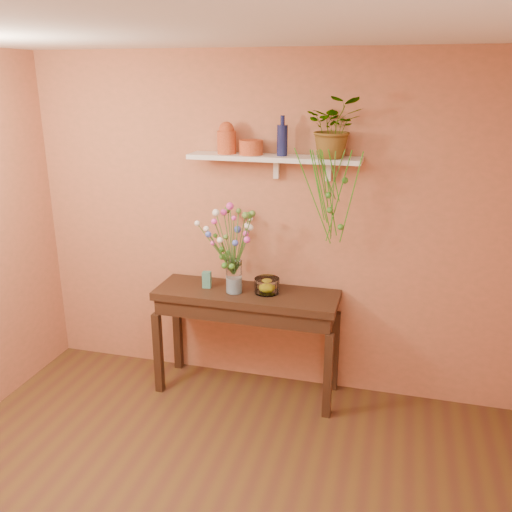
# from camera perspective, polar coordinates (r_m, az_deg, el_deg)

# --- Properties ---
(room) EXTENTS (4.04, 4.04, 2.70)m
(room) POSITION_cam_1_polar(r_m,az_deg,el_deg) (2.60, -9.06, -8.20)
(room) COLOR #503618
(room) RESTS_ON ground
(sideboard) EXTENTS (1.45, 0.47, 0.88)m
(sideboard) POSITION_cam_1_polar(r_m,az_deg,el_deg) (4.38, -0.99, -5.27)
(sideboard) COLOR #322013
(sideboard) RESTS_ON ground
(wall_shelf) EXTENTS (1.30, 0.24, 0.19)m
(wall_shelf) POSITION_cam_1_polar(r_m,az_deg,el_deg) (4.13, 2.02, 10.10)
(wall_shelf) COLOR white
(wall_shelf) RESTS_ON room
(terracotta_jug) EXTENTS (0.18, 0.18, 0.24)m
(terracotta_jug) POSITION_cam_1_polar(r_m,az_deg,el_deg) (4.22, -3.08, 12.10)
(terracotta_jug) COLOR #C25230
(terracotta_jug) RESTS_ON wall_shelf
(terracotta_pot) EXTENTS (0.23, 0.23, 0.11)m
(terracotta_pot) POSITION_cam_1_polar(r_m,az_deg,el_deg) (4.17, -0.51, 11.23)
(terracotta_pot) COLOR #C25230
(terracotta_pot) RESTS_ON wall_shelf
(blue_bottle) EXTENTS (0.09, 0.09, 0.29)m
(blue_bottle) POSITION_cam_1_polar(r_m,az_deg,el_deg) (4.10, 2.75, 12.01)
(blue_bottle) COLOR #141946
(blue_bottle) RESTS_ON wall_shelf
(spider_plant) EXTENTS (0.44, 0.40, 0.43)m
(spider_plant) POSITION_cam_1_polar(r_m,az_deg,el_deg) (4.02, 8.15, 13.13)
(spider_plant) COLOR #367321
(spider_plant) RESTS_ON wall_shelf
(plant_fronds) EXTENTS (0.49, 0.22, 0.70)m
(plant_fronds) POSITION_cam_1_polar(r_m,az_deg,el_deg) (3.95, 7.90, 6.22)
(plant_fronds) COLOR #367321
(plant_fronds) RESTS_ON wall_shelf
(glass_vase) EXTENTS (0.13, 0.13, 0.26)m
(glass_vase) POSITION_cam_1_polar(r_m,az_deg,el_deg) (4.28, -2.31, -2.39)
(glass_vase) COLOR white
(glass_vase) RESTS_ON sideboard
(bouquet) EXTENTS (0.49, 0.53, 0.54)m
(bouquet) POSITION_cam_1_polar(r_m,az_deg,el_deg) (4.19, -2.52, 2.55)
(bouquet) COLOR #386B28
(bouquet) RESTS_ON glass_vase
(glass_bowl) EXTENTS (0.20, 0.20, 0.12)m
(glass_bowl) POSITION_cam_1_polar(r_m,az_deg,el_deg) (4.29, 1.15, -3.16)
(glass_bowl) COLOR white
(glass_bowl) RESTS_ON sideboard
(lemon) EXTENTS (0.08, 0.08, 0.08)m
(lemon) POSITION_cam_1_polar(r_m,az_deg,el_deg) (4.31, 1.15, -3.19)
(lemon) COLOR yellow
(lemon) RESTS_ON glass_bowl
(carton) EXTENTS (0.07, 0.06, 0.13)m
(carton) POSITION_cam_1_polar(r_m,az_deg,el_deg) (4.40, -5.14, -2.47)
(carton) COLOR #34657E
(carton) RESTS_ON sideboard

